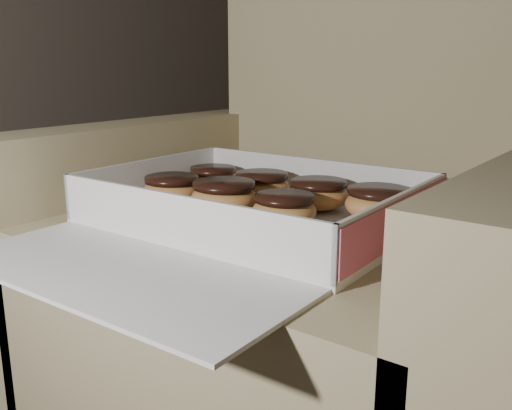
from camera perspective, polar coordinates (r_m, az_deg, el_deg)
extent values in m
cube|color=#887856|center=(0.94, 3.58, -12.07)|extent=(0.64, 0.64, 0.37)
cube|color=#887856|center=(1.10, 12.62, 13.77)|extent=(0.64, 0.12, 0.46)
cube|color=#887856|center=(1.13, -11.09, -4.37)|extent=(0.11, 0.64, 0.50)
cube|color=silver|center=(0.84, 0.00, -1.59)|extent=(0.45, 0.34, 0.01)
cube|color=silver|center=(0.96, 5.73, 2.68)|extent=(0.44, 0.01, 0.07)
cube|color=silver|center=(0.71, -7.79, -1.58)|extent=(0.44, 0.01, 0.07)
cube|color=silver|center=(0.97, -10.47, 2.61)|extent=(0.01, 0.33, 0.07)
cube|color=silver|center=(0.73, 14.05, -1.48)|extent=(0.01, 0.33, 0.07)
cube|color=#CE526B|center=(0.72, 14.38, -1.53)|extent=(0.01, 0.32, 0.06)
cube|color=silver|center=(0.66, -13.43, -6.61)|extent=(0.44, 0.20, 0.01)
ellipsoid|color=#D29149|center=(0.89, 6.25, 0.95)|extent=(0.09, 0.09, 0.04)
cylinder|color=black|center=(0.88, 6.28, 2.18)|extent=(0.09, 0.09, 0.01)
ellipsoid|color=#D29149|center=(0.92, -8.40, 1.42)|extent=(0.09, 0.09, 0.04)
cylinder|color=black|center=(0.92, -8.44, 2.59)|extent=(0.09, 0.09, 0.01)
ellipsoid|color=#D29149|center=(0.85, -3.21, 0.65)|extent=(0.10, 0.10, 0.05)
cylinder|color=black|center=(0.85, -3.23, 2.03)|extent=(0.09, 0.09, 0.01)
ellipsoid|color=#D29149|center=(0.94, 0.56, 1.80)|extent=(0.09, 0.09, 0.04)
cylinder|color=black|center=(0.94, 0.56, 2.97)|extent=(0.09, 0.09, 0.01)
ellipsoid|color=#D29149|center=(1.01, -4.31, 2.53)|extent=(0.09, 0.09, 0.04)
cylinder|color=black|center=(1.00, -4.32, 3.54)|extent=(0.08, 0.08, 0.01)
ellipsoid|color=#D29149|center=(0.84, 12.10, 0.04)|extent=(0.10, 0.10, 0.05)
cylinder|color=black|center=(0.84, 12.17, 1.36)|extent=(0.09, 0.09, 0.01)
ellipsoid|color=#D29149|center=(0.79, 2.84, -0.59)|extent=(0.09, 0.09, 0.04)
cylinder|color=black|center=(0.79, 2.86, 0.73)|extent=(0.08, 0.08, 0.01)
ellipsoid|color=black|center=(0.86, -4.04, -0.80)|extent=(0.01, 0.01, 0.00)
ellipsoid|color=black|center=(0.69, 0.69, -4.65)|extent=(0.01, 0.01, 0.00)
ellipsoid|color=black|center=(0.70, -4.46, -4.30)|extent=(0.01, 0.01, 0.00)
ellipsoid|color=black|center=(0.68, 9.79, -5.06)|extent=(0.01, 0.01, 0.00)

